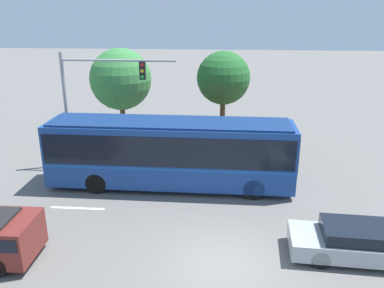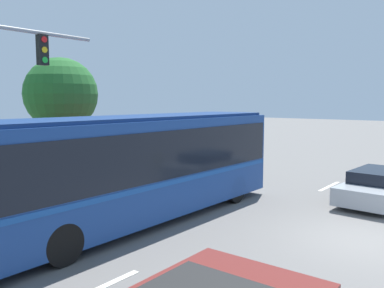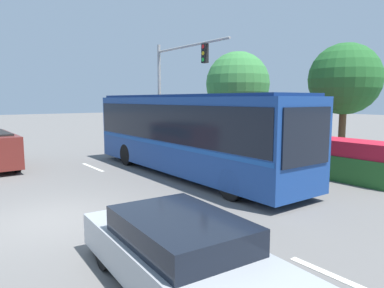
{
  "view_description": "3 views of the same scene",
  "coord_description": "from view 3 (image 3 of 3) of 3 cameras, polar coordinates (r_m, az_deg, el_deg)",
  "views": [
    {
      "loc": [
        -0.15,
        -11.62,
        8.41
      ],
      "look_at": [
        -1.52,
        6.32,
        2.13
      ],
      "focal_mm": 37.32,
      "sensor_mm": 36.0,
      "label": 1
    },
    {
      "loc": [
        -11.08,
        -2.7,
        3.77
      ],
      "look_at": [
        0.67,
        6.47,
        2.15
      ],
      "focal_mm": 37.43,
      "sensor_mm": 36.0,
      "label": 2
    },
    {
      "loc": [
        9.25,
        -2.38,
        3.12
      ],
      "look_at": [
        0.48,
        4.14,
        1.73
      ],
      "focal_mm": 33.12,
      "sensor_mm": 36.0,
      "label": 3
    }
  ],
  "objects": [
    {
      "name": "lane_stripe_mid",
      "position": [
        7.01,
        24.12,
        -19.78
      ],
      "size": [
        2.4,
        0.16,
        0.01
      ],
      "primitive_type": "cube",
      "color": "silver",
      "rests_on": "ground"
    },
    {
      "name": "lane_stripe_near",
      "position": [
        16.94,
        -15.71,
        -3.63
      ],
      "size": [
        2.4,
        0.16,
        0.01
      ],
      "primitive_type": "cube",
      "color": "silver",
      "rests_on": "ground"
    },
    {
      "name": "city_bus",
      "position": [
        14.59,
        -0.86,
        2.35
      ],
      "size": [
        11.72,
        2.61,
        3.3
      ],
      "rotation": [
        0.0,
        0.0,
        -0.01
      ],
      "color": "navy",
      "rests_on": "ground"
    },
    {
      "name": "traffic_light_pole",
      "position": [
        19.44,
        -3.02,
        10.23
      ],
      "size": [
        6.0,
        0.24,
        6.18
      ],
      "color": "gray",
      "rests_on": "ground"
    },
    {
      "name": "sedan_foreground",
      "position": [
        6.03,
        -1.4,
        -17.52
      ],
      "size": [
        4.95,
        2.14,
        1.23
      ],
      "rotation": [
        0.0,
        0.0,
        -0.06
      ],
      "color": "#9EA3A8",
      "rests_on": "ground"
    },
    {
      "name": "street_tree_left",
      "position": [
        21.84,
        7.35,
        9.58
      ],
      "size": [
        3.83,
        3.83,
        5.96
      ],
      "color": "brown",
      "rests_on": "ground"
    },
    {
      "name": "ground_plane",
      "position": [
        10.05,
        -21.5,
        -11.37
      ],
      "size": [
        140.0,
        140.0,
        0.0
      ],
      "primitive_type": "plane",
      "color": "slate"
    },
    {
      "name": "street_tree_centre",
      "position": [
        18.52,
        23.37,
        9.52
      ],
      "size": [
        3.37,
        3.37,
        5.75
      ],
      "color": "brown",
      "rests_on": "ground"
    },
    {
      "name": "flowering_hedge",
      "position": [
        16.14,
        17.6,
        -1.51
      ],
      "size": [
        8.1,
        1.52,
        1.55
      ],
      "color": "#286028",
      "rests_on": "ground"
    }
  ]
}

